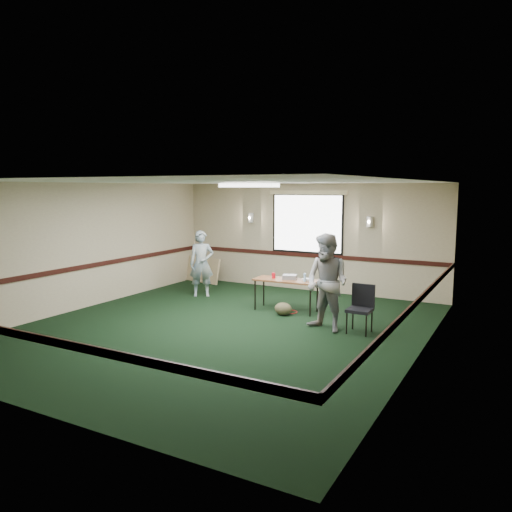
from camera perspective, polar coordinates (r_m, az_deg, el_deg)
The scene contains 13 objects.
ground at distance 9.39m, azimuth -3.85°, elevation -8.23°, with size 8.00×8.00×0.00m, color black.
room_shell at distance 10.92m, azimuth 2.08°, elevation 2.49°, with size 8.00×8.02×8.00m.
folding_table at distance 10.53m, azimuth 3.45°, elevation -2.95°, with size 1.37×0.60×0.68m.
projector at distance 10.54m, azimuth 3.88°, elevation -2.41°, with size 0.29×0.24×0.10m, color gray.
game_console at distance 10.41m, azimuth 5.90°, elevation -2.70°, with size 0.19×0.16×0.05m, color silver.
red_cup at distance 10.63m, azimuth 2.02°, elevation -2.25°, with size 0.08×0.08×0.12m, color red.
water_bottle at distance 10.28m, azimuth 5.60°, elevation -2.46°, with size 0.05×0.05×0.18m, color #94CAF2.
duffel_bag at distance 10.28m, azimuth 3.13°, elevation -6.05°, with size 0.37×0.28×0.26m, color #434226.
cable_coil at distance 10.55m, azimuth 3.90°, elevation -6.38°, with size 0.32×0.32×0.02m, color red.
folded_table at distance 13.87m, azimuth -6.34°, elevation -1.55°, with size 1.35×0.06×0.69m, color tan.
conference_chair at distance 9.22m, azimuth 11.93°, elevation -5.44°, with size 0.42×0.44×0.86m.
person_left at distance 12.00m, azimuth -6.24°, elevation -0.86°, with size 0.58×0.38×1.58m, color #3D5F87.
person_right at distance 9.11m, azimuth 8.14°, elevation -3.05°, with size 0.86×0.67×1.78m, color #738EB2.
Camera 1 is at (4.86, -7.60, 2.60)m, focal length 35.00 mm.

